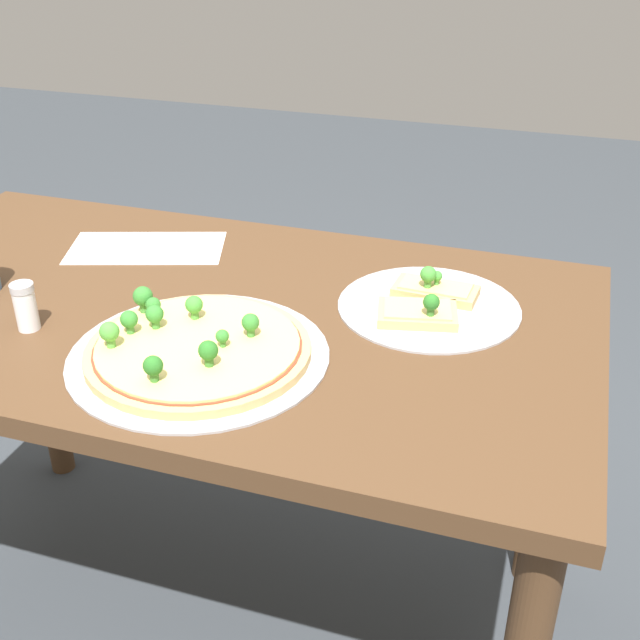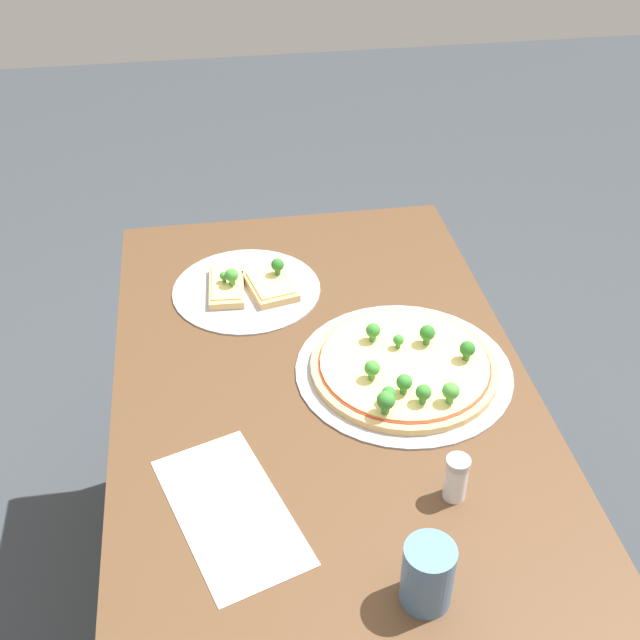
{
  "view_description": "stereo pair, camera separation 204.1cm",
  "coord_description": "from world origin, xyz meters",
  "px_view_note": "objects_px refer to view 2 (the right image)",
  "views": [
    {
      "loc": [
        -0.57,
        1.08,
        1.4
      ],
      "look_at": [
        -0.23,
        0.02,
        0.77
      ],
      "focal_mm": 45.0,
      "sensor_mm": 36.0,
      "label": 1
    },
    {
      "loc": [
        1.0,
        -0.18,
        1.72
      ],
      "look_at": [
        -0.23,
        0.02,
        0.77
      ],
      "focal_mm": 45.0,
      "sensor_mm": 36.0,
      "label": 2
    }
  ],
  "objects_px": {
    "dining_table": "(329,448)",
    "pizza_tray_slice": "(248,287)",
    "condiment_shaker": "(456,478)",
    "pizza_tray_whole": "(404,367)",
    "drinking_cup": "(428,575)"
  },
  "relations": [
    {
      "from": "condiment_shaker",
      "to": "dining_table",
      "type": "bearing_deg",
      "value": -144.91
    },
    {
      "from": "pizza_tray_whole",
      "to": "condiment_shaker",
      "type": "bearing_deg",
      "value": 1.15
    },
    {
      "from": "dining_table",
      "to": "drinking_cup",
      "type": "height_order",
      "value": "drinking_cup"
    },
    {
      "from": "dining_table",
      "to": "pizza_tray_whole",
      "type": "height_order",
      "value": "pizza_tray_whole"
    },
    {
      "from": "pizza_tray_whole",
      "to": "pizza_tray_slice",
      "type": "xyz_separation_m",
      "value": [
        -0.3,
        -0.26,
        -0.0
      ]
    },
    {
      "from": "dining_table",
      "to": "pizza_tray_slice",
      "type": "height_order",
      "value": "pizza_tray_slice"
    },
    {
      "from": "dining_table",
      "to": "condiment_shaker",
      "type": "xyz_separation_m",
      "value": [
        0.22,
        0.16,
        0.14
      ]
    },
    {
      "from": "dining_table",
      "to": "pizza_tray_slice",
      "type": "distance_m",
      "value": 0.41
    },
    {
      "from": "pizza_tray_whole",
      "to": "drinking_cup",
      "type": "relative_size",
      "value": 3.85
    },
    {
      "from": "dining_table",
      "to": "pizza_tray_whole",
      "type": "distance_m",
      "value": 0.2
    },
    {
      "from": "dining_table",
      "to": "pizza_tray_whole",
      "type": "xyz_separation_m",
      "value": [
        -0.07,
        0.15,
        0.12
      ]
    },
    {
      "from": "dining_table",
      "to": "pizza_tray_slice",
      "type": "xyz_separation_m",
      "value": [
        -0.37,
        -0.11,
        0.11
      ]
    },
    {
      "from": "pizza_tray_slice",
      "to": "condiment_shaker",
      "type": "height_order",
      "value": "condiment_shaker"
    },
    {
      "from": "pizza_tray_slice",
      "to": "drinking_cup",
      "type": "relative_size",
      "value": 2.99
    },
    {
      "from": "drinking_cup",
      "to": "pizza_tray_whole",
      "type": "bearing_deg",
      "value": 169.61
    }
  ]
}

